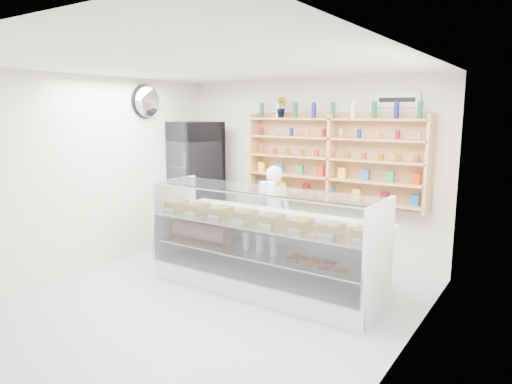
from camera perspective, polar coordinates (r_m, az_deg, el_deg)
The scene contains 8 objects.
room at distance 5.25m, azimuth -6.41°, elevation 0.23°, with size 5.00×5.00×5.00m.
display_counter at distance 5.95m, azimuth 0.84°, elevation -8.82°, with size 3.09×0.92×1.34m.
shop_worker at distance 6.96m, azimuth 2.24°, elevation -2.77°, with size 0.55×0.36×1.50m, color white.
drinks_cooler at distance 7.93m, azimuth -7.63°, elevation 1.05°, with size 0.93×0.91×2.12m.
wall_shelving at distance 6.94m, azimuth 9.42°, elevation 4.13°, with size 2.84×0.28×1.33m.
potted_plant at distance 7.31m, azimuth 3.22°, elevation 10.51°, with size 0.18×0.14×0.32m, color #1E6626.
security_mirror at distance 7.55m, azimuth -13.41°, elevation 10.97°, with size 0.15×0.50×0.50m, color silver.
wall_sign at distance 6.71m, azimuth 17.24°, elevation 10.95°, with size 0.62×0.03×0.20m, color white.
Camera 1 is at (3.35, -3.95, 2.28)m, focal length 32.00 mm.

